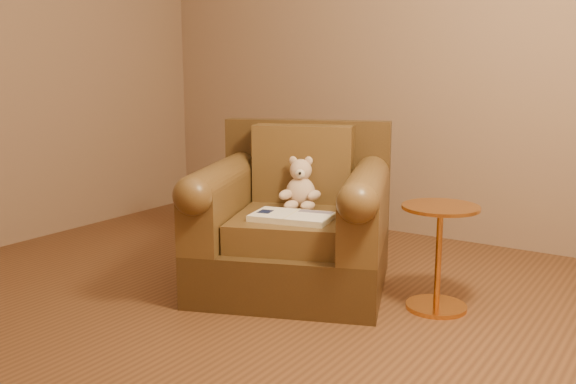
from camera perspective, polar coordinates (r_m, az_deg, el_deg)
The scene contains 5 objects.
floor at distance 3.01m, azimuth -6.12°, elevation -11.57°, with size 4.00×4.00×0.00m, color brown.
armchair at distance 3.41m, azimuth 0.58°, elevation -2.90°, with size 1.22×1.19×0.86m.
teddy_bear at distance 3.44m, azimuth 1.11°, elevation 0.35°, with size 0.21×0.23×0.28m.
guidebook at distance 3.18m, azimuth 0.33°, elevation -2.22°, with size 0.43×0.31×0.03m.
side_table at distance 3.16m, azimuth 13.24°, elevation -5.38°, with size 0.37×0.37×0.51m.
Camera 1 is at (1.78, -2.14, 1.16)m, focal length 40.00 mm.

